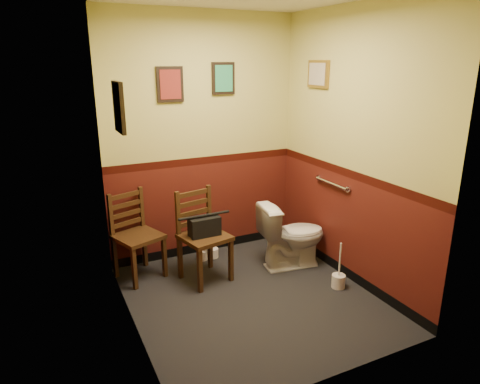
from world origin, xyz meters
The scene contains 16 objects.
floor centered at (0.00, 0.00, 0.00)m, with size 2.20×2.40×0.00m, color black.
wall_back centered at (0.00, 1.20, 1.35)m, with size 2.20×2.70×0.00m, color #4B1610.
wall_front centered at (0.00, -1.20, 1.35)m, with size 2.20×2.70×0.00m, color #4B1610.
wall_left centered at (-1.10, 0.00, 1.35)m, with size 2.40×2.70×0.00m, color #4B1610.
wall_right centered at (1.10, 0.00, 1.35)m, with size 2.40×2.70×0.00m, color #4B1610.
grab_bar centered at (1.07, 0.25, 0.95)m, with size 0.05×0.56×0.06m.
framed_print_back_a centered at (-0.35, 1.18, 1.95)m, with size 0.28×0.04×0.36m.
framed_print_back_b centered at (0.25, 1.18, 2.00)m, with size 0.26×0.04×0.34m.
framed_print_left centered at (-1.08, 0.10, 1.85)m, with size 0.04×0.30×0.38m.
framed_print_right centered at (1.08, 0.60, 2.05)m, with size 0.04×0.34×0.28m.
toilet centered at (0.72, 0.43, 0.36)m, with size 0.41×0.73×0.72m, color white.
toilet_brush centered at (0.88, -0.19, 0.08)m, with size 0.13×0.13×0.48m.
chair_left centered at (-0.86, 0.93, 0.46)m, with size 0.54×0.54×0.91m.
chair_right centered at (-0.26, 0.59, 0.47)m, with size 0.52×0.52×0.94m.
handbag centered at (-0.25, 0.55, 0.59)m, with size 0.31×0.16×0.23m.
tp_stack centered at (-0.05, 0.99, 0.09)m, with size 0.25×0.13×0.22m.
Camera 1 is at (-1.68, -3.21, 2.18)m, focal length 32.00 mm.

